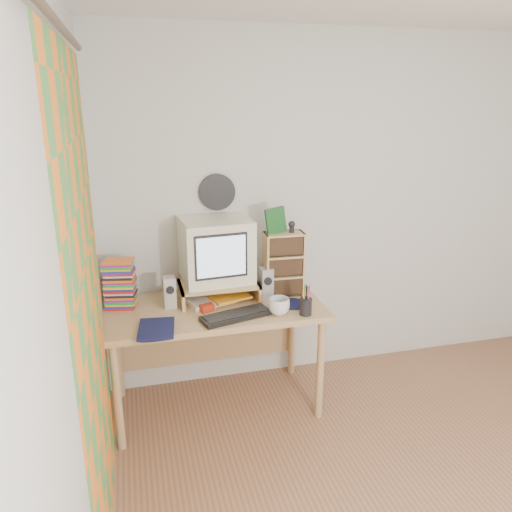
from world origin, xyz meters
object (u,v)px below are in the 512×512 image
dvd_stack (120,288)px  mug (279,306)px  crt_monitor (216,251)px  diary (138,328)px  desk (213,321)px  cd_rack (284,264)px  keyboard (236,316)px

dvd_stack → mug: 1.02m
crt_monitor → diary: crt_monitor is taller
crt_monitor → dvd_stack: crt_monitor is taller
desk → dvd_stack: bearing=173.3°
mug → desk: bearing=141.6°
cd_rack → mug: (-0.12, -0.30, -0.17)m
keyboard → mug: mug is taller
crt_monitor → cd_rack: size_ratio=1.00×
diary → desk: bearing=40.3°
crt_monitor → dvd_stack: bearing=177.0°
keyboard → diary: (-0.59, -0.05, 0.01)m
keyboard → dvd_stack: bearing=138.2°
desk → dvd_stack: (-0.58, 0.07, 0.27)m
keyboard → mug: bearing=-17.7°
dvd_stack → mug: dvd_stack is taller
keyboard → diary: bearing=170.0°
desk → mug: bearing=-38.4°
crt_monitor → diary: size_ratio=1.74×
cd_rack → diary: size_ratio=1.75×
dvd_stack → cd_rack: (1.08, -0.06, 0.09)m
dvd_stack → mug: (0.95, -0.36, -0.08)m
cd_rack → mug: size_ratio=3.25×
keyboard → cd_rack: size_ratio=0.99×
keyboard → cd_rack: cd_rack is taller
crt_monitor → mug: bearing=-54.6°
dvd_stack → diary: dvd_stack is taller
desk → cd_rack: cd_rack is taller
crt_monitor → keyboard: (0.05, -0.37, -0.31)m
dvd_stack → cd_rack: size_ratio=0.60×
crt_monitor → keyboard: bearing=-87.3°
diary → crt_monitor: bearing=44.0°
crt_monitor → diary: bearing=-147.2°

